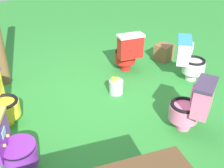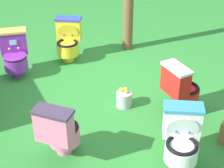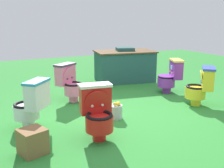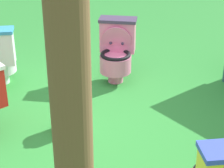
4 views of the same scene
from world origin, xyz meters
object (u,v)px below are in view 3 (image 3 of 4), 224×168
object	(u,v)px
toilet_purple	(171,76)
toilet_yellow	(201,86)
toilet_pink	(70,82)
toilet_white	(31,104)
toilet_red	(97,111)
small_crate	(33,141)
vendor_table	(125,66)
lemon_bucket	(116,111)

from	to	relation	value
toilet_purple	toilet_yellow	size ratio (longest dim) A/B	1.00
toilet_pink	toilet_white	bearing A→B (deg)	15.54
toilet_purple	toilet_yellow	xyz separation A→B (m)	(-0.05, -0.95, 0.00)
toilet_yellow	toilet_pink	bearing A→B (deg)	99.31
toilet_pink	toilet_red	world-z (taller)	same
toilet_purple	toilet_red	xyz separation A→B (m)	(-2.29, -1.38, 0.00)
toilet_pink	toilet_purple	bearing A→B (deg)	136.91
toilet_purple	toilet_red	size ratio (longest dim) A/B	1.00
toilet_red	small_crate	xyz separation A→B (m)	(-0.87, -0.06, -0.22)
small_crate	toilet_white	bearing A→B (deg)	79.90
toilet_pink	toilet_yellow	world-z (taller)	same
toilet_purple	small_crate	size ratio (longest dim) A/B	2.36
vendor_table	toilet_pink	bearing A→B (deg)	-149.63
toilet_purple	toilet_white	world-z (taller)	same
toilet_white	vendor_table	distance (m)	3.37
toilet_yellow	small_crate	world-z (taller)	toilet_yellow
toilet_pink	toilet_yellow	bearing A→B (deg)	114.27
vendor_table	lemon_bucket	xyz separation A→B (m)	(-1.40, -2.26, -0.28)
toilet_red	small_crate	bearing A→B (deg)	12.64
toilet_red	small_crate	distance (m)	0.90
vendor_table	toilet_white	bearing A→B (deg)	-142.42
toilet_red	vendor_table	size ratio (longest dim) A/B	0.46
toilet_purple	toilet_white	bearing A→B (deg)	125.35
toilet_white	vendor_table	xyz separation A→B (m)	(2.67, 2.06, 0.02)
toilet_purple	toilet_yellow	world-z (taller)	same
toilet_pink	toilet_red	bearing A→B (deg)	51.36
toilet_red	vendor_table	bearing A→B (deg)	-116.41
toilet_purple	vendor_table	xyz separation A→B (m)	(-0.35, 1.42, 0.02)
toilet_purple	lemon_bucket	size ratio (longest dim) A/B	2.63
toilet_pink	vendor_table	xyz separation A→B (m)	(1.77, 1.04, 0.02)
toilet_yellow	toilet_purple	bearing A→B (deg)	38.99
vendor_table	lemon_bucket	distance (m)	2.67
toilet_purple	vendor_table	distance (m)	1.46
toilet_pink	toilet_yellow	xyz separation A→B (m)	(2.06, -1.33, 0.00)
toilet_pink	toilet_white	distance (m)	1.37
toilet_red	toilet_white	bearing A→B (deg)	-36.86
toilet_pink	vendor_table	size ratio (longest dim) A/B	0.46
vendor_table	toilet_purple	bearing A→B (deg)	-76.30
toilet_yellow	vendor_table	world-z (taller)	vendor_table
toilet_red	toilet_purple	bearing A→B (deg)	-140.52
toilet_purple	toilet_pink	world-z (taller)	same
toilet_white	toilet_red	bearing A→B (deg)	-93.88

